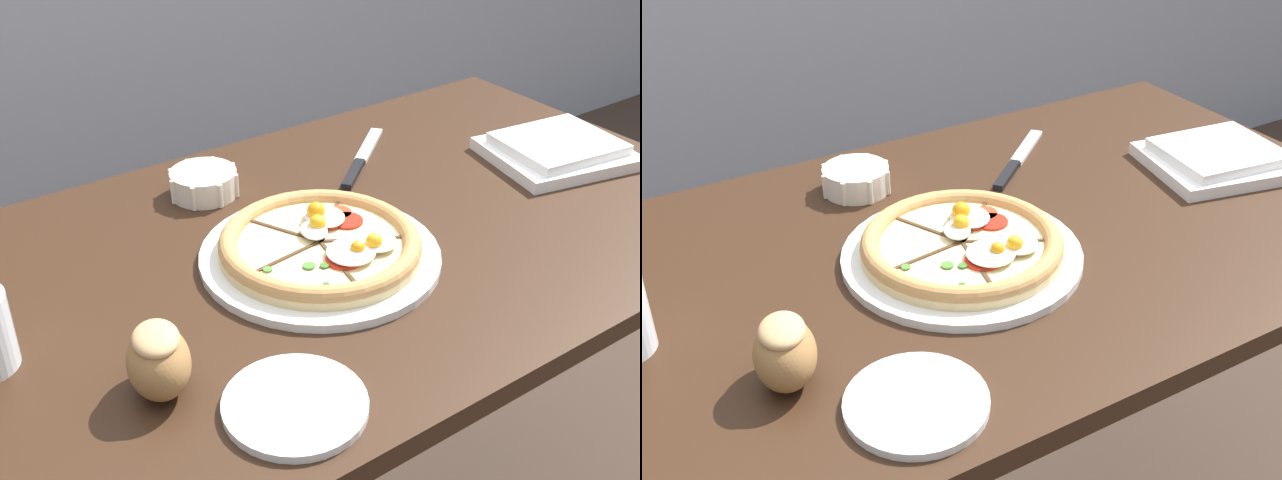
% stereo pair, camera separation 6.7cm
% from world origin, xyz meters
% --- Properties ---
extents(dining_table, '(1.30, 0.70, 0.75)m').
position_xyz_m(dining_table, '(0.00, 0.00, 0.63)').
color(dining_table, '#331E11').
rests_on(dining_table, ground_plane).
extents(pizza, '(0.32, 0.32, 0.05)m').
position_xyz_m(pizza, '(-0.01, -0.04, 0.77)').
color(pizza, white).
rests_on(pizza, dining_table).
extents(ramekin_bowl, '(0.11, 0.11, 0.04)m').
position_xyz_m(ramekin_bowl, '(-0.05, 0.21, 0.77)').
color(ramekin_bowl, silver).
rests_on(ramekin_bowl, dining_table).
extents(napkin_folded, '(0.25, 0.22, 0.04)m').
position_xyz_m(napkin_folded, '(0.48, -0.01, 0.76)').
color(napkin_folded, white).
rests_on(napkin_folded, dining_table).
extents(bread_piece_near, '(0.09, 0.10, 0.08)m').
position_xyz_m(bread_piece_near, '(-0.29, -0.15, 0.79)').
color(bread_piece_near, olive).
rests_on(bread_piece_near, dining_table).
extents(knife_main, '(0.19, 0.16, 0.01)m').
position_xyz_m(knife_main, '(0.22, 0.17, 0.75)').
color(knife_main, silver).
rests_on(knife_main, dining_table).
extents(side_saucer, '(0.15, 0.15, 0.01)m').
position_xyz_m(side_saucer, '(-0.19, -0.25, 0.75)').
color(side_saucer, white).
rests_on(side_saucer, dining_table).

